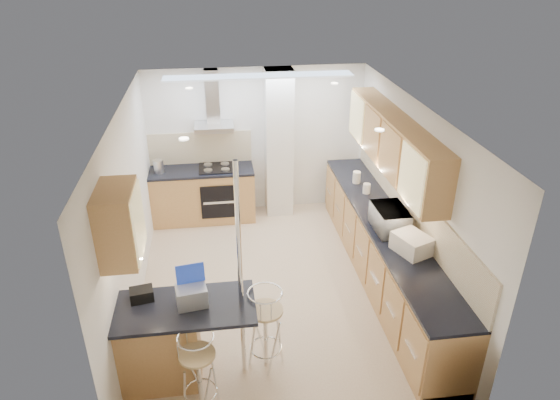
{
  "coord_description": "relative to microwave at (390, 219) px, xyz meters",
  "views": [
    {
      "loc": [
        -0.69,
        -5.55,
        4.17
      ],
      "look_at": [
        0.1,
        0.2,
        1.23
      ],
      "focal_mm": 32.0,
      "sensor_mm": 36.0,
      "label": 1
    }
  ],
  "objects": [
    {
      "name": "ground",
      "position": [
        -1.46,
        0.23,
        -1.08
      ],
      "size": [
        4.8,
        4.8,
        0.0
      ],
      "primitive_type": "plane",
      "color": "tan",
      "rests_on": "ground"
    },
    {
      "name": "room_shell",
      "position": [
        -1.13,
        0.6,
        0.46
      ],
      "size": [
        3.64,
        4.84,
        2.51
      ],
      "color": "white",
      "rests_on": "ground"
    },
    {
      "name": "right_counter",
      "position": [
        0.04,
        0.23,
        -0.62
      ],
      "size": [
        0.63,
        4.4,
        0.92
      ],
      "color": "#B58548",
      "rests_on": "ground"
    },
    {
      "name": "back_counter",
      "position": [
        -2.41,
        2.33,
        -0.62
      ],
      "size": [
        1.7,
        0.63,
        0.92
      ],
      "color": "#B58548",
      "rests_on": "ground"
    },
    {
      "name": "peninsula",
      "position": [
        -2.58,
        -1.22,
        -0.6
      ],
      "size": [
        1.47,
        0.72,
        0.94
      ],
      "color": "#B58548",
      "rests_on": "ground"
    },
    {
      "name": "microwave",
      "position": [
        0.0,
        0.0,
        0.0
      ],
      "size": [
        0.4,
        0.58,
        0.32
      ],
      "primitive_type": "imported",
      "rotation": [
        0.0,
        0.0,
        1.59
      ],
      "color": "white",
      "rests_on": "right_counter"
    },
    {
      "name": "laptop",
      "position": [
        -2.48,
        -1.2,
        -0.03
      ],
      "size": [
        0.33,
        0.27,
        0.21
      ],
      "primitive_type": "cube",
      "rotation": [
        0.0,
        0.0,
        0.16
      ],
      "color": "#A0A4A8",
      "rests_on": "peninsula"
    },
    {
      "name": "bag",
      "position": [
        -2.99,
        -1.05,
        -0.07
      ],
      "size": [
        0.26,
        0.21,
        0.13
      ],
      "primitive_type": "cube",
      "rotation": [
        0.0,
        0.0,
        0.17
      ],
      "color": "black",
      "rests_on": "peninsula"
    },
    {
      "name": "bar_stool_near",
      "position": [
        -2.45,
        -1.66,
        -0.61
      ],
      "size": [
        0.5,
        0.5,
        0.93
      ],
      "primitive_type": null,
      "rotation": [
        0.0,
        0.0,
        -0.39
      ],
      "color": "tan",
      "rests_on": "ground"
    },
    {
      "name": "bar_stool_end",
      "position": [
        -1.73,
        -1.16,
        -0.58
      ],
      "size": [
        0.52,
        0.52,
        0.99
      ],
      "primitive_type": null,
      "rotation": [
        0.0,
        0.0,
        1.2
      ],
      "color": "tan",
      "rests_on": "ground"
    },
    {
      "name": "jar_a",
      "position": [
        -0.02,
        1.47,
        -0.07
      ],
      "size": [
        0.15,
        0.15,
        0.18
      ],
      "primitive_type": "cylinder",
      "rotation": [
        0.0,
        0.0,
        -0.3
      ],
      "color": "white",
      "rests_on": "right_counter"
    },
    {
      "name": "jar_b",
      "position": [
        0.03,
        1.09,
        -0.08
      ],
      "size": [
        0.14,
        0.14,
        0.15
      ],
      "primitive_type": "cylinder",
      "rotation": [
        0.0,
        0.0,
        -0.36
      ],
      "color": "white",
      "rests_on": "right_counter"
    },
    {
      "name": "jar_c",
      "position": [
        0.11,
        0.15,
        -0.05
      ],
      "size": [
        0.18,
        0.18,
        0.22
      ],
      "primitive_type": "cylinder",
      "rotation": [
        0.0,
        0.0,
        0.41
      ],
      "color": "#C1B59A",
      "rests_on": "right_counter"
    },
    {
      "name": "jar_d",
      "position": [
        0.07,
        -0.66,
        -0.08
      ],
      "size": [
        0.12,
        0.12,
        0.15
      ],
      "primitive_type": "cylinder",
      "rotation": [
        0.0,
        0.0,
        0.23
      ],
      "color": "white",
      "rests_on": "right_counter"
    },
    {
      "name": "bread_bin",
      "position": [
        0.09,
        -0.53,
        -0.05
      ],
      "size": [
        0.47,
        0.52,
        0.22
      ],
      "primitive_type": "cube",
      "rotation": [
        0.0,
        0.0,
        0.38
      ],
      "color": "white",
      "rests_on": "right_counter"
    },
    {
      "name": "kettle",
      "position": [
        -3.08,
        2.29,
        -0.05
      ],
      "size": [
        0.16,
        0.16,
        0.22
      ],
      "primitive_type": "cylinder",
      "color": "silver",
      "rests_on": "back_counter"
    }
  ]
}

